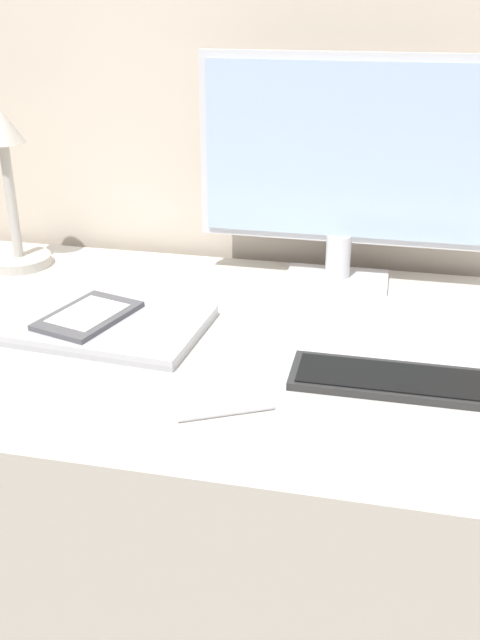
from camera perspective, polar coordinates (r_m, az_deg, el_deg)
wall_back at (r=1.46m, az=5.95°, el=23.96°), size 3.60×0.05×2.40m
desk at (r=1.35m, az=2.05°, el=-15.14°), size 1.42×0.74×0.70m
monitor at (r=1.34m, az=8.32°, el=12.25°), size 0.54×0.11×0.42m
keyboard at (r=1.06m, az=12.56°, el=-4.73°), size 0.31×0.10×0.01m
laptop at (r=1.22m, az=-10.86°, el=-0.30°), size 0.35×0.24×0.02m
ereader at (r=1.22m, az=-12.04°, el=0.36°), size 0.15×0.19×0.01m
desk_lamp at (r=1.50m, az=-18.01°, el=10.38°), size 0.13×0.13×0.32m
pen at (r=0.96m, az=-1.09°, el=-7.42°), size 0.12×0.07×0.01m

